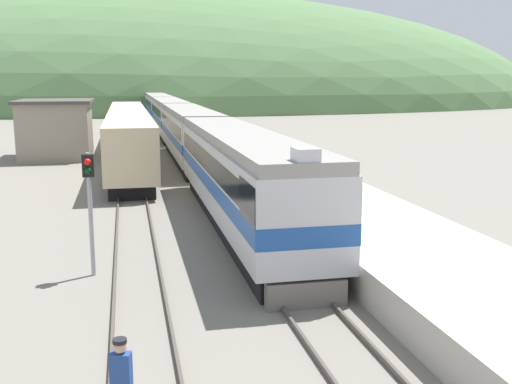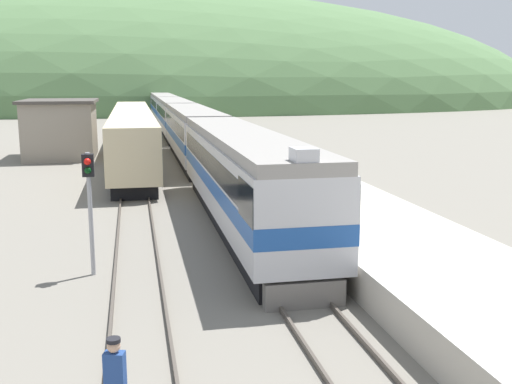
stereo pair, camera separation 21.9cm
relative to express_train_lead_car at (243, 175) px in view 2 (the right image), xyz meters
name	(u,v)px [view 2 (the right image)]	position (x,y,z in m)	size (l,w,h in m)	color
track_main	(171,131)	(0.00, 47.43, -2.14)	(1.52, 180.00, 0.16)	#4C443D
track_siding	(132,132)	(-4.51, 47.43, -2.14)	(1.52, 180.00, 0.16)	#4C443D
platform	(234,144)	(4.24, 27.43, -1.68)	(5.35, 140.00, 1.10)	#BCB5A5
distant_hills	(151,106)	(0.00, 118.28, -2.22)	(197.90, 89.06, 51.54)	#517547
station_shed	(61,129)	(-10.10, 25.57, 0.10)	(5.72, 7.44, 4.62)	gray
express_train_lead_car	(243,175)	(0.00, 0.00, 0.00)	(2.98, 19.79, 4.42)	black
carriage_second	(193,133)	(0.00, 20.74, -0.01)	(2.97, 19.47, 4.06)	black
carriage_third	(174,117)	(0.00, 41.09, -0.01)	(2.97, 19.47, 4.06)	black
carriage_fourth	(164,108)	(0.00, 61.43, -0.01)	(2.97, 19.47, 4.06)	black
carriage_fifth	(158,102)	(0.00, 81.78, -0.01)	(2.97, 19.47, 4.06)	black
siding_train	(132,134)	(-4.51, 23.76, -0.25)	(2.90, 35.70, 3.83)	black
signal_post_siding	(89,188)	(-5.90, -5.37, 0.63)	(0.36, 0.42, 3.99)	#9E9EA3
track_worker	(115,379)	(-4.96, -14.58, -1.18)	(0.41, 0.31, 1.82)	#2D2D33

